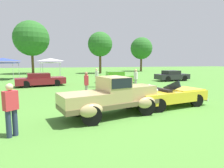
{
  "coord_description": "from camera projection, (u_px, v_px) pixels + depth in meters",
  "views": [
    {
      "loc": [
        -2.08,
        -8.2,
        2.38
      ],
      "look_at": [
        0.42,
        2.28,
        1.04
      ],
      "focal_mm": 30.23,
      "sensor_mm": 36.0,
      "label": 1
    }
  ],
  "objects": [
    {
      "name": "feature_pickup_truck",
      "position": [
        112.0,
        96.0,
        8.11
      ],
      "size": [
        4.61,
        2.74,
        1.7
      ],
      "color": "brown",
      "rests_on": "ground_plane"
    },
    {
      "name": "canopy_tent_left_field",
      "position": [
        3.0,
        60.0,
        23.6
      ],
      "size": [
        3.2,
        3.2,
        2.71
      ],
      "color": "#B7B7BC",
      "rests_on": "ground_plane"
    },
    {
      "name": "treeline_center",
      "position": [
        141.0,
        48.0,
        42.26
      ],
      "size": [
        4.87,
        4.87,
        7.56
      ],
      "color": "brown",
      "rests_on": "ground_plane"
    },
    {
      "name": "neighbor_convertible",
      "position": [
        169.0,
        95.0,
        9.94
      ],
      "size": [
        4.37,
        2.54,
        1.4
      ],
      "color": "yellow",
      "rests_on": "ground_plane"
    },
    {
      "name": "show_car_burgundy",
      "position": [
        40.0,
        80.0,
        17.65
      ],
      "size": [
        4.65,
        2.67,
        1.22
      ],
      "color": "maroon",
      "rests_on": "ground_plane"
    },
    {
      "name": "show_car_lime",
      "position": [
        116.0,
        77.0,
        20.34
      ],
      "size": [
        4.03,
        1.76,
        1.22
      ],
      "color": "#60C62D",
      "rests_on": "ground_plane"
    },
    {
      "name": "canopy_tent_center_field",
      "position": [
        51.0,
        60.0,
        26.02
      ],
      "size": [
        2.72,
        2.72,
        2.71
      ],
      "color": "#B7B7BC",
      "rests_on": "ground_plane"
    },
    {
      "name": "spectator_by_row",
      "position": [
        136.0,
        79.0,
        15.47
      ],
      "size": [
        0.42,
        0.47,
        1.69
      ],
      "color": "#9E998E",
      "rests_on": "ground_plane"
    },
    {
      "name": "treeline_far_left",
      "position": [
        31.0,
        38.0,
        33.82
      ],
      "size": [
        6.24,
        6.24,
        9.47
      ],
      "color": "brown",
      "rests_on": "ground_plane"
    },
    {
      "name": "spectator_near_truck",
      "position": [
        86.0,
        84.0,
        11.81
      ],
      "size": [
        0.24,
        0.4,
        1.69
      ],
      "color": "#9E998E",
      "rests_on": "ground_plane"
    },
    {
      "name": "spectator_between_cars",
      "position": [
        97.0,
        77.0,
        16.99
      ],
      "size": [
        0.36,
        0.46,
        1.69
      ],
      "color": "#283351",
      "rests_on": "ground_plane"
    },
    {
      "name": "treeline_mid_left",
      "position": [
        100.0,
        44.0,
        35.03
      ],
      "size": [
        4.55,
        4.55,
        7.69
      ],
      "color": "brown",
      "rests_on": "ground_plane"
    },
    {
      "name": "show_car_charcoal",
      "position": [
        172.0,
        76.0,
        22.4
      ],
      "size": [
        4.09,
        2.11,
        1.22
      ],
      "color": "#28282D",
      "rests_on": "ground_plane"
    },
    {
      "name": "spectator_far_side",
      "position": [
        11.0,
        108.0,
        5.84
      ],
      "size": [
        0.46,
        0.45,
        1.69
      ],
      "color": "#283351",
      "rests_on": "ground_plane"
    },
    {
      "name": "ground_plane",
      "position": [
        115.0,
        113.0,
        8.69
      ],
      "size": [
        120.0,
        120.0,
        0.0
      ],
      "primitive_type": "plane",
      "color": "#4C8433"
    }
  ]
}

